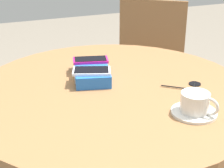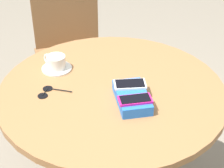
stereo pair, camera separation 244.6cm
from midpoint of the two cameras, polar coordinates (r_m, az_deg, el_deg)
The scene contains 8 objects.
round_table at distance 0.84m, azimuth 3.73°, elevation -50.48°, with size 0.95×0.95×0.78m.
phone_box at distance 0.70m, azimuth 17.05°, elevation -56.16°, with size 0.23×0.16×0.04m.
phone_magenta at distance 0.67m, azimuth 21.37°, elevation -60.09°, with size 0.09×0.14×0.01m.
phone_white at distance 0.67m, azimuth 14.98°, elevation -51.79°, with size 0.11×0.14×0.01m.
saucer at distance 0.77m, azimuth -20.17°, elevation -36.08°, with size 0.14×0.14×0.01m, color silver.
coffee_cup at distance 0.74m, azimuth -20.95°, elevation -34.97°, with size 0.11×0.09×0.06m.
sunglasses at distance 0.74m, azimuth -28.17°, elevation -48.54°, with size 0.09×0.14×0.01m.
chair_far_side at distance 1.40m, azimuth -9.49°, elevation -14.15°, with size 0.51×0.51×0.83m.
Camera 2 is at (-1.18, 0.52, 1.66)m, focal length 60.00 mm.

